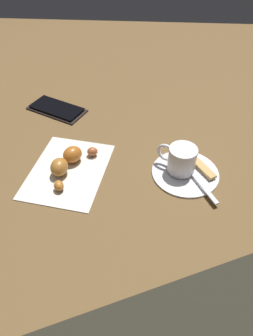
{
  "coord_description": "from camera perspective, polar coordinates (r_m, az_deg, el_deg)",
  "views": [
    {
      "loc": [
        -0.02,
        0.45,
        0.46
      ],
      "look_at": [
        0.01,
        -0.01,
        0.01
      ],
      "focal_mm": 33.04,
      "sensor_mm": 36.0,
      "label": 1
    }
  ],
  "objects": [
    {
      "name": "croissant",
      "position": [
        0.65,
        -10.83,
        1.17
      ],
      "size": [
        0.09,
        0.13,
        0.03
      ],
      "color": "#A4552F",
      "rests_on": "napkin"
    },
    {
      "name": "napkin",
      "position": [
        0.66,
        -10.65,
        -0.26
      ],
      "size": [
        0.18,
        0.22,
        0.0
      ],
      "primitive_type": "cube",
      "rotation": [
        0.0,
        0.0,
        -0.15
      ],
      "color": "silver",
      "rests_on": "ground"
    },
    {
      "name": "sugar_packet",
      "position": [
        0.66,
        13.87,
        0.1
      ],
      "size": [
        0.05,
        0.07,
        0.01
      ],
      "primitive_type": "cube",
      "rotation": [
        0.0,
        0.0,
        11.56
      ],
      "color": "tan",
      "rests_on": "saucer"
    },
    {
      "name": "espresso_cup",
      "position": [
        0.63,
        10.02,
        1.67
      ],
      "size": [
        0.08,
        0.06,
        0.05
      ],
      "color": "white",
      "rests_on": "saucer"
    },
    {
      "name": "cell_phone",
      "position": [
        0.84,
        -12.74,
        10.61
      ],
      "size": [
        0.17,
        0.13,
        0.01
      ],
      "color": "black",
      "rests_on": "ground"
    },
    {
      "name": "ground_plane",
      "position": [
        0.64,
        0.71,
        -1.09
      ],
      "size": [
        1.8,
        1.8,
        0.0
      ],
      "primitive_type": "plane",
      "color": "brown"
    },
    {
      "name": "saucer",
      "position": [
        0.65,
        10.79,
        -0.75
      ],
      "size": [
        0.14,
        0.14,
        0.01
      ],
      "primitive_type": "cylinder",
      "color": "white",
      "rests_on": "ground"
    },
    {
      "name": "teaspoon",
      "position": [
        0.65,
        11.73,
        -0.46
      ],
      "size": [
        0.08,
        0.13,
        0.01
      ],
      "color": "silver",
      "rests_on": "saucer"
    }
  ]
}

